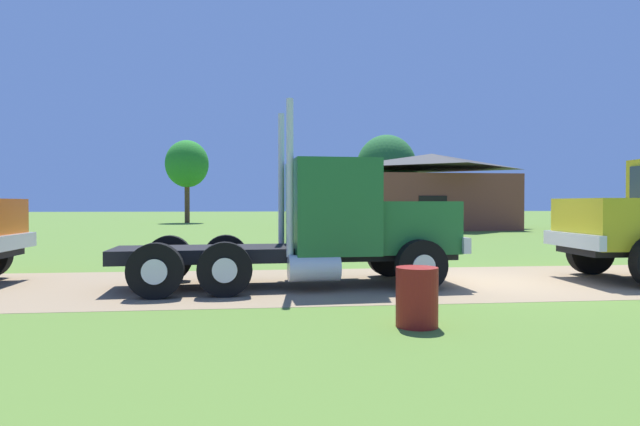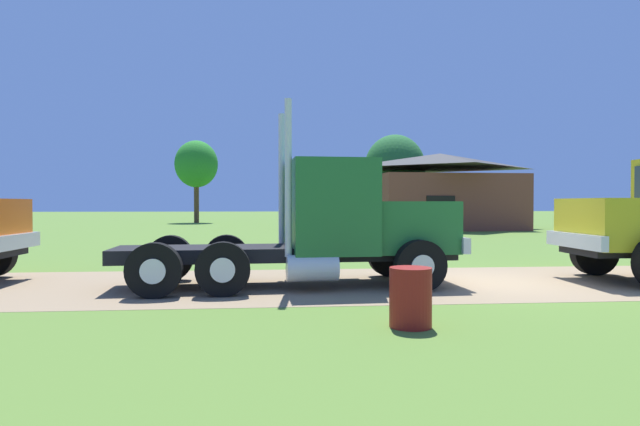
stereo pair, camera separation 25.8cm
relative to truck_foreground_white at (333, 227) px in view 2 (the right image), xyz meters
The scene contains 7 objects.
ground_plane 3.63m from the truck_foreground_white, ahead, with size 200.00×200.00×0.00m, color #51722B.
dirt_track 3.63m from the truck_foreground_white, ahead, with size 120.00×5.11×0.01m, color #8A7455.
truck_foreground_white is the anchor object (origin of this frame).
steel_barrel 4.13m from the truck_foreground_white, 80.80° to the right, with size 0.60×0.60×0.84m, color maroon.
shed_building 26.49m from the truck_foreground_white, 67.38° to the left, with size 10.13×8.54×5.14m.
tree_left 38.20m from the truck_foreground_white, 102.06° to the left, with size 3.78×3.78×7.30m.
tree_mid 30.03m from the truck_foreground_white, 74.40° to the left, with size 4.59×4.59×6.94m.
Camera 2 is at (-4.71, -11.55, 1.75)m, focal length 30.21 mm.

